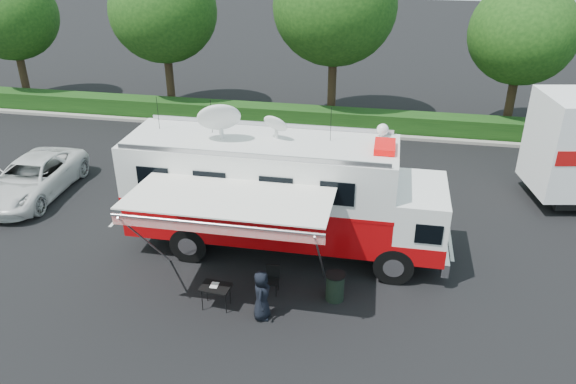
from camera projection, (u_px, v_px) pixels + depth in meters
name	position (u px, v px, depth m)	size (l,w,h in m)	color
ground_plane	(285.00, 249.00, 18.93)	(120.00, 120.00, 0.00)	black
back_border	(357.00, 27.00, 27.79)	(60.00, 6.14, 8.87)	#9E998E
stall_lines	(287.00, 206.00, 21.64)	(24.12, 5.50, 0.01)	silver
command_truck	(282.00, 193.00, 17.99)	(10.25, 2.82, 4.92)	black
awning	(228.00, 203.00, 15.09)	(5.59, 2.87, 3.37)	white
white_suv	(36.00, 195.00, 22.47)	(2.47, 5.35, 1.49)	silver
person	(262.00, 317.00, 15.77)	(0.74, 0.48, 1.52)	black
folding_table	(216.00, 288.00, 15.87)	(0.90, 0.67, 0.72)	black
folding_chair	(272.00, 277.00, 16.62)	(0.43, 0.45, 0.87)	black
trash_bin	(335.00, 287.00, 16.31)	(0.58, 0.58, 0.87)	black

